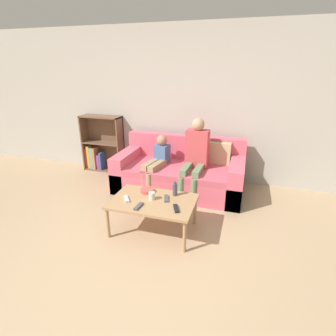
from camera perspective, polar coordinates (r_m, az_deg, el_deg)
The scene contains 14 objects.
ground_plane at distance 2.88m, azimuth -11.98°, elevation -21.70°, with size 22.00×22.00×0.00m, color tan.
wall_back at distance 4.69m, azimuth 2.85°, elevation 13.40°, with size 12.00×0.06×2.60m.
couch at distance 4.35m, azimuth 2.67°, elevation -1.15°, with size 2.05×0.99×0.84m.
bookshelf at distance 5.34m, azimuth -14.35°, elevation 4.30°, with size 0.79×0.28×1.07m.
coffee_table at distance 3.22m, azimuth -3.29°, elevation -7.64°, with size 1.02×0.67×0.42m.
person_adult at distance 4.08m, azimuth 6.04°, elevation 3.27°, with size 0.36×0.68×1.21m.
person_child at distance 4.22m, azimuth -2.44°, elevation 1.58°, with size 0.33×0.70×0.91m.
cup_near at distance 3.20m, azimuth -3.55°, elevation -6.07°, with size 0.08×0.08×0.10m.
tv_remote_0 at distance 3.07m, azimuth -6.42°, elevation -8.27°, with size 0.06×0.17×0.02m.
tv_remote_1 at distance 3.22m, azimuth -0.38°, elevation -6.64°, with size 0.10×0.18×0.02m.
tv_remote_2 at distance 3.01m, azimuth 1.77°, elevation -8.78°, with size 0.11×0.18×0.02m.
tv_remote_3 at distance 3.25m, azimuth -9.05°, elevation -6.65°, with size 0.14×0.17×0.02m.
snack_bowl at distance 3.40m, azimuth -4.58°, elevation -4.90°, with size 0.17×0.17×0.05m.
bottle at distance 3.28m, azimuth 1.52°, elevation -4.68°, with size 0.06×0.06×0.19m.
Camera 1 is at (1.13, -1.80, 1.94)m, focal length 28.00 mm.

